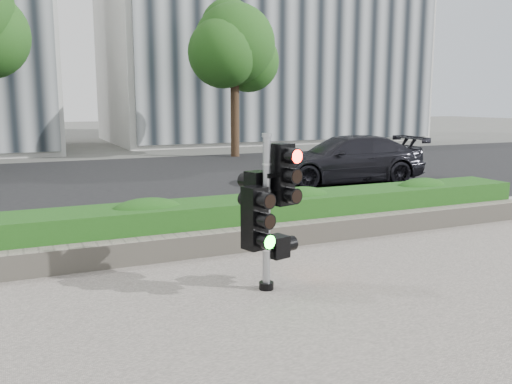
# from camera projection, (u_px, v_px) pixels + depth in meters

# --- Properties ---
(ground) EXTENTS (120.00, 120.00, 0.00)m
(ground) POSITION_uv_depth(u_px,v_px,m) (293.00, 291.00, 6.67)
(ground) COLOR #51514C
(ground) RESTS_ON ground
(road) EXTENTS (60.00, 13.00, 0.02)m
(road) POSITION_uv_depth(u_px,v_px,m) (130.00, 182.00, 15.67)
(road) COLOR black
(road) RESTS_ON ground
(curb) EXTENTS (60.00, 0.25, 0.12)m
(curb) POSITION_uv_depth(u_px,v_px,m) (208.00, 231.00, 9.49)
(curb) COLOR gray
(curb) RESTS_ON ground
(stone_wall) EXTENTS (12.00, 0.32, 0.34)m
(stone_wall) POSITION_uv_depth(u_px,v_px,m) (235.00, 240.00, 8.35)
(stone_wall) COLOR gray
(stone_wall) RESTS_ON sidewalk
(hedge) EXTENTS (12.00, 1.00, 0.68)m
(hedge) POSITION_uv_depth(u_px,v_px,m) (220.00, 221.00, 8.90)
(hedge) COLOR #2D7624
(hedge) RESTS_ON sidewalk
(building_right) EXTENTS (18.00, 10.00, 12.00)m
(building_right) POSITION_uv_depth(u_px,v_px,m) (260.00, 39.00, 32.61)
(building_right) COLOR #B7B7B2
(building_right) RESTS_ON ground
(tree_right) EXTENTS (4.10, 3.58, 6.53)m
(tree_right) POSITION_uv_depth(u_px,v_px,m) (234.00, 48.00, 22.14)
(tree_right) COLOR black
(tree_right) RESTS_ON ground
(traffic_signal) EXTENTS (0.70, 0.58, 1.92)m
(traffic_signal) POSITION_uv_depth(u_px,v_px,m) (267.00, 204.00, 6.53)
(traffic_signal) COLOR black
(traffic_signal) RESTS_ON sidewalk
(car_dark) EXTENTS (4.79, 2.45, 1.33)m
(car_dark) POSITION_uv_depth(u_px,v_px,m) (344.00, 159.00, 15.39)
(car_dark) COLOR black
(car_dark) RESTS_ON road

